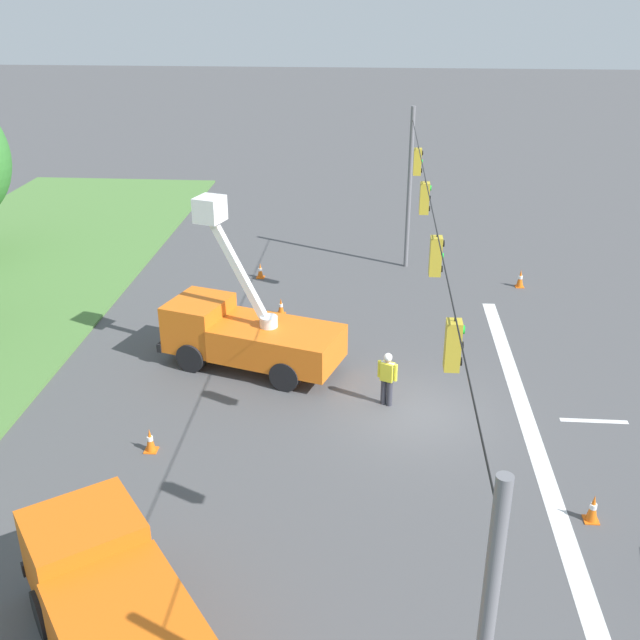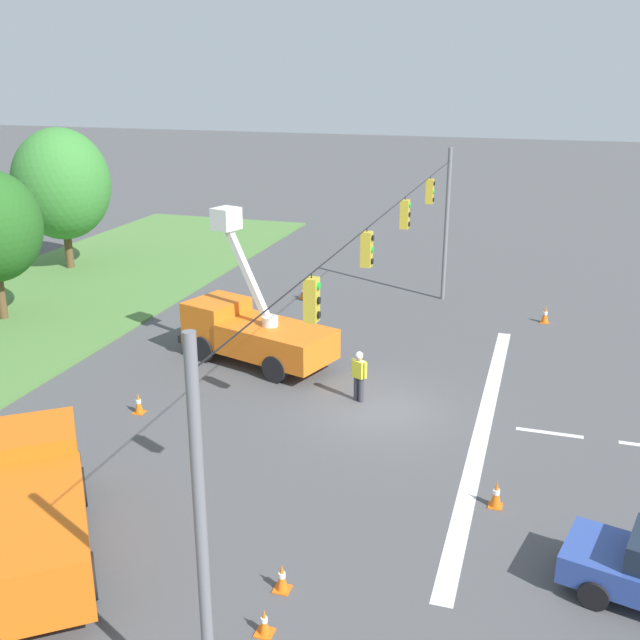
# 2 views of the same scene
# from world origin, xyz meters

# --- Properties ---
(ground_plane) EXTENTS (200.00, 200.00, 0.00)m
(ground_plane) POSITION_xyz_m (0.00, 0.00, 0.00)
(ground_plane) COLOR #4C4C4F
(lane_markings) EXTENTS (17.60, 15.25, 0.01)m
(lane_markings) POSITION_xyz_m (0.00, -4.74, 0.00)
(lane_markings) COLOR silver
(lane_markings) RESTS_ON ground
(signal_gantry) EXTENTS (26.20, 0.33, 7.20)m
(signal_gantry) POSITION_xyz_m (0.01, -0.00, 4.58)
(signal_gantry) COLOR slate
(signal_gantry) RESTS_ON ground
(utility_truck_bucket_lift) EXTENTS (4.03, 6.47, 5.79)m
(utility_truck_bucket_lift) POSITION_xyz_m (2.75, 5.69, 1.27)
(utility_truck_bucket_lift) COLOR orange
(utility_truck_bucket_lift) RESTS_ON ground
(utility_truck_support_near) EXTENTS (6.62, 5.78, 2.23)m
(utility_truck_support_near) POSITION_xyz_m (-9.81, 5.90, 1.21)
(utility_truck_support_near) COLOR orange
(utility_truck_support_near) RESTS_ON ground
(road_worker) EXTENTS (0.38, 0.60, 1.77)m
(road_worker) POSITION_xyz_m (0.51, 0.95, 1.00)
(road_worker) COLOR #383842
(road_worker) RESTS_ON ground
(traffic_cone_foreground_left) EXTENTS (0.36, 0.36, 0.71)m
(traffic_cone_foreground_left) POSITION_xyz_m (-2.53, 7.53, 0.35)
(traffic_cone_foreground_left) COLOR orange
(traffic_cone_foreground_left) RESTS_ON ground
(traffic_cone_foreground_right) EXTENTS (0.36, 0.36, 0.68)m
(traffic_cone_foreground_right) POSITION_xyz_m (7.11, 5.06, 0.33)
(traffic_cone_foreground_right) COLOR orange
(traffic_cone_foreground_right) RESTS_ON ground
(traffic_cone_mid_left) EXTENTS (0.36, 0.36, 0.78)m
(traffic_cone_mid_left) POSITION_xyz_m (10.78, -4.82, 0.39)
(traffic_cone_mid_left) COLOR orange
(traffic_cone_mid_left) RESTS_ON ground
(traffic_cone_near_bucket) EXTENTS (0.36, 0.36, 0.68)m
(traffic_cone_near_bucket) POSITION_xyz_m (11.03, 6.47, 0.33)
(traffic_cone_near_bucket) COLOR orange
(traffic_cone_near_bucket) RESTS_ON ground
(traffic_cone_lane_edge_b) EXTENTS (0.36, 0.36, 0.75)m
(traffic_cone_lane_edge_b) POSITION_xyz_m (-4.63, -4.02, 0.37)
(traffic_cone_lane_edge_b) COLOR orange
(traffic_cone_lane_edge_b) RESTS_ON ground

